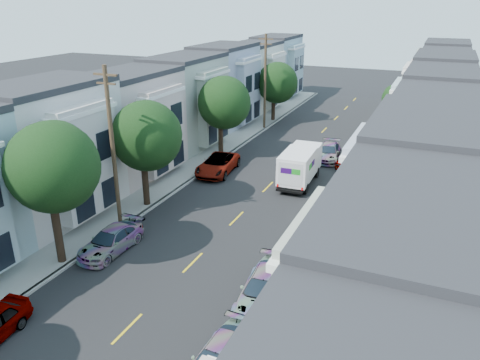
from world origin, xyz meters
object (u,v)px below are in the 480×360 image
object	(u,v)px
utility_pole_near	(113,150)
utility_pole_far	(265,82)
parked_left_d	(218,165)
parked_right_b	(265,290)
parked_right_d	(364,138)
tree_e	(276,83)
tree_far_r	(395,99)
fedex_truck	(300,164)
tree_c	(145,136)
parked_left_c	(111,241)
parked_right_c	(351,158)
tree_d	(223,103)
lead_sedan	(328,152)
tree_b	(52,167)

from	to	relation	value
utility_pole_near	utility_pole_far	distance (m)	26.00
parked_left_d	utility_pole_far	bearing A→B (deg)	89.89
parked_right_b	parked_right_d	bearing A→B (deg)	84.73
parked_left_d	parked_right_d	distance (m)	16.22
tree_e	parked_left_d	world-z (taller)	tree_e
tree_e	parked_right_d	world-z (taller)	tree_e
tree_far_r	fedex_truck	xyz separation A→B (m)	(-4.92, -17.59, -2.16)
tree_far_r	parked_right_d	bearing A→B (deg)	-111.05
tree_c	fedex_truck	size ratio (longest dim) A/B	1.29
tree_e	parked_right_b	distance (m)	35.61
parked_left_c	fedex_truck	bearing A→B (deg)	65.84
parked_right_b	parked_right_c	size ratio (longest dim) A/B	1.12
utility_pole_far	parked_right_c	xyz separation A→B (m)	(11.20, -8.61, -4.43)
parked_left_c	parked_right_d	world-z (taller)	parked_right_d
utility_pole_near	tree_e	bearing A→B (deg)	90.00
parked_right_b	tree_d	bearing A→B (deg)	114.89
tree_far_r	parked_right_b	bearing A→B (deg)	-93.43
lead_sedan	parked_right_c	world-z (taller)	parked_right_c
utility_pole_far	fedex_truck	bearing A→B (deg)	-59.78
utility_pole_near	parked_right_c	distance (m)	21.15
tree_b	parked_right_d	bearing A→B (deg)	68.92
lead_sedan	parked_right_d	size ratio (longest dim) A/B	1.00
utility_pole_far	tree_far_r	bearing A→B (deg)	14.41
tree_c	fedex_truck	distance (m)	12.30
parked_right_b	parked_right_c	xyz separation A→B (m)	(0.00, 21.21, -0.03)
tree_far_r	utility_pole_near	xyz separation A→B (m)	(-13.19, -29.39, 1.44)
parked_right_b	tree_far_r	bearing A→B (deg)	81.30
parked_right_b	parked_right_d	xyz separation A→B (m)	(0.00, 28.04, -0.06)
tree_d	parked_right_d	distance (m)	14.85
utility_pole_near	parked_left_c	distance (m)	5.42
parked_left_d	parked_right_b	bearing A→B (deg)	-62.57
tree_b	lead_sedan	world-z (taller)	tree_b
tree_e	parked_right_b	bearing A→B (deg)	-71.56
tree_d	utility_pole_near	size ratio (longest dim) A/B	0.73
tree_d	parked_right_d	bearing A→B (deg)	38.01
tree_c	utility_pole_near	size ratio (longest dim) A/B	0.75
fedex_truck	parked_right_b	xyz separation A→B (m)	(2.93, -15.63, -0.80)
tree_b	parked_right_b	world-z (taller)	tree_b
utility_pole_far	lead_sedan	world-z (taller)	utility_pole_far
utility_pole_near	lead_sedan	bearing A→B (deg)	63.85
tree_d	utility_pole_near	bearing A→B (deg)	-89.99
tree_b	fedex_truck	world-z (taller)	tree_b
fedex_truck	parked_right_b	size ratio (longest dim) A/B	1.16
lead_sedan	parked_left_d	xyz separation A→B (m)	(-7.62, -7.08, 0.06)
utility_pole_near	parked_left_d	world-z (taller)	utility_pole_near
utility_pole_far	parked_left_d	world-z (taller)	utility_pole_far
tree_e	parked_right_c	world-z (taller)	tree_e
tree_e	parked_left_d	size ratio (longest dim) A/B	1.28
tree_d	tree_e	size ratio (longest dim) A/B	1.07
tree_e	utility_pole_near	bearing A→B (deg)	-90.00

